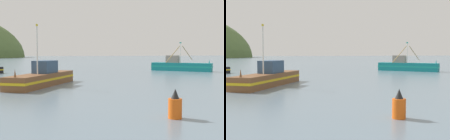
{
  "view_description": "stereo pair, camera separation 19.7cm",
  "coord_description": "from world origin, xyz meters",
  "views": [
    {
      "loc": [
        -13.37,
        -6.82,
        3.29
      ],
      "look_at": [
        -4.56,
        23.56,
        1.4
      ],
      "focal_mm": 46.17,
      "sensor_mm": 36.0,
      "label": 1
    },
    {
      "loc": [
        -13.18,
        -6.87,
        3.29
      ],
      "look_at": [
        -4.56,
        23.56,
        1.4
      ],
      "focal_mm": 46.17,
      "sensor_mm": 36.0,
      "label": 2
    }
  ],
  "objects": [
    {
      "name": "fishing_boat_teal",
      "position": [
        12.99,
        39.76,
        0.91
      ],
      "size": [
        11.94,
        11.7,
        5.21
      ],
      "rotation": [
        0.0,
        0.0,
        5.49
      ],
      "color": "#147F84",
      "rests_on": "ground"
    },
    {
      "name": "fishing_boat_brown",
      "position": [
        -12.02,
        22.77,
        0.8
      ],
      "size": [
        7.37,
        10.51,
        6.05
      ],
      "rotation": [
        0.0,
        0.0,
        4.19
      ],
      "color": "brown",
      "rests_on": "ground"
    },
    {
      "name": "channel_buoy",
      "position": [
        -6.36,
        6.02,
        0.61
      ],
      "size": [
        0.68,
        0.68,
        1.5
      ],
      "color": "#E55914",
      "rests_on": "ground"
    }
  ]
}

